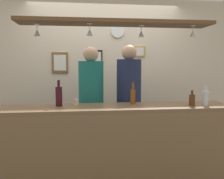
{
  "coord_description": "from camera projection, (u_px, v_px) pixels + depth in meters",
  "views": [
    {
      "loc": [
        -0.41,
        -3.18,
        1.5
      ],
      "look_at": [
        0.0,
        0.1,
        1.17
      ],
      "focal_mm": 40.42,
      "sensor_mm": 36.0,
      "label": 1
    }
  ],
  "objects": [
    {
      "name": "bottle_wine_dark_red",
      "position": [
        59.0,
        96.0,
        2.88
      ],
      "size": [
        0.08,
        0.08,
        0.3
      ],
      "color": "#380F19",
      "rests_on": "bar_counter"
    },
    {
      "name": "back_wall",
      "position": [
        105.0,
        76.0,
        4.29
      ],
      "size": [
        4.4,
        0.06,
        2.6
      ],
      "primitive_type": "cube",
      "color": "beige",
      "rests_on": "ground_plane"
    },
    {
      "name": "picture_frame_upper_small",
      "position": [
        139.0,
        52.0,
        4.28
      ],
      "size": [
        0.22,
        0.02,
        0.18
      ],
      "color": "#B29338",
      "rests_on": "back_wall"
    },
    {
      "name": "hanging_wineglass_center",
      "position": [
        193.0,
        33.0,
        2.9
      ],
      "size": [
        0.07,
        0.07,
        0.13
      ],
      "color": "silver",
      "rests_on": "overhead_glass_rack"
    },
    {
      "name": "hanging_wineglass_far_left",
      "position": [
        37.0,
        32.0,
        2.81
      ],
      "size": [
        0.07,
        0.07,
        0.13
      ],
      "color": "silver",
      "rests_on": "overhead_glass_rack"
    },
    {
      "name": "hanging_wineglass_center_left",
      "position": [
        141.0,
        33.0,
        2.9
      ],
      "size": [
        0.07,
        0.07,
        0.13
      ],
      "color": "silver",
      "rests_on": "overhead_glass_rack"
    },
    {
      "name": "person_middle_teal_shirt",
      "position": [
        91.0,
        97.0,
        3.45
      ],
      "size": [
        0.34,
        0.34,
        1.74
      ],
      "color": "#2D334C",
      "rests_on": "ground_plane"
    },
    {
      "name": "cupcake",
      "position": [
        76.0,
        102.0,
        2.94
      ],
      "size": [
        0.06,
        0.06,
        0.08
      ],
      "color": "beige",
      "rests_on": "bar_counter"
    },
    {
      "name": "wall_clock",
      "position": [
        118.0,
        31.0,
        4.2
      ],
      "size": [
        0.22,
        0.03,
        0.22
      ],
      "primitive_type": "cylinder",
      "rotation": [
        1.57,
        0.0,
        0.0
      ],
      "color": "white",
      "rests_on": "back_wall"
    },
    {
      "name": "bottle_soda_clear",
      "position": [
        206.0,
        98.0,
        2.9
      ],
      "size": [
        0.06,
        0.06,
        0.23
      ],
      "color": "silver",
      "rests_on": "bar_counter"
    },
    {
      "name": "bottle_beer_amber_tall",
      "position": [
        133.0,
        96.0,
        3.04
      ],
      "size": [
        0.06,
        0.06,
        0.26
      ],
      "color": "brown",
      "rests_on": "bar_counter"
    },
    {
      "name": "hanging_wineglass_left",
      "position": [
        90.0,
        32.0,
        2.78
      ],
      "size": [
        0.07,
        0.07,
        0.13
      ],
      "color": "silver",
      "rests_on": "overhead_glass_rack"
    },
    {
      "name": "bar_counter",
      "position": [
        119.0,
        138.0,
        2.77
      ],
      "size": [
        2.7,
        0.55,
        1.03
      ],
      "color": "brown",
      "rests_on": "ground_plane"
    },
    {
      "name": "picture_frame_crest",
      "position": [
        97.0,
        58.0,
        4.2
      ],
      "size": [
        0.18,
        0.02,
        0.26
      ],
      "color": "black",
      "rests_on": "back_wall"
    },
    {
      "name": "ground_plane",
      "position": [
        113.0,
        178.0,
        3.34
      ],
      "size": [
        8.0,
        8.0,
        0.0
      ],
      "primitive_type": "plane",
      "color": "#4C4742"
    },
    {
      "name": "overhead_glass_rack",
      "position": [
        116.0,
        23.0,
        2.85
      ],
      "size": [
        2.2,
        0.36,
        0.04
      ],
      "primitive_type": "cube",
      "color": "brown"
    },
    {
      "name": "picture_frame_caricature",
      "position": [
        60.0,
        63.0,
        4.14
      ],
      "size": [
        0.26,
        0.02,
        0.34
      ],
      "color": "brown",
      "rests_on": "back_wall"
    },
    {
      "name": "bottle_beer_brown_stubby",
      "position": [
        192.0,
        100.0,
        2.91
      ],
      "size": [
        0.07,
        0.07,
        0.18
      ],
      "color": "#512D14",
      "rests_on": "bar_counter"
    },
    {
      "name": "person_right_navy_shirt",
      "position": [
        129.0,
        95.0,
        3.51
      ],
      "size": [
        0.34,
        0.34,
        1.77
      ],
      "color": "#2D334C",
      "rests_on": "ground_plane"
    }
  ]
}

